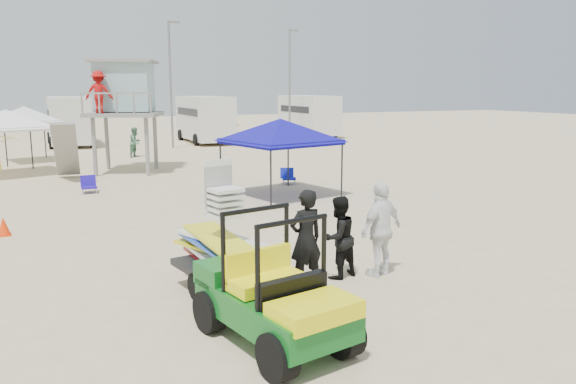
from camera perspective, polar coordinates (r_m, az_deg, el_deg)
name	(u,v)px	position (r m, az deg, el deg)	size (l,w,h in m)	color
ground	(327,284)	(11.20, 3.97, -9.31)	(140.00, 140.00, 0.00)	beige
utility_cart	(273,286)	(8.38, -1.54, -9.50)	(1.79, 2.81, 1.98)	#0E5A1A
surf_trailer	(225,247)	(10.48, -6.43, -5.56)	(1.73, 2.63, 2.22)	black
man_left	(306,239)	(10.74, 1.82, -4.79)	(0.70, 0.46, 1.92)	black
man_mid	(338,237)	(11.37, 5.13, -4.61)	(0.81, 0.63, 1.68)	black
man_right	(381,229)	(11.56, 9.44, -3.76)	(1.14, 0.48, 1.95)	white
lifeguard_tower	(121,91)	(26.72, -16.61, 9.79)	(3.95, 3.95, 4.94)	gray
canopy_blue	(280,123)	(19.75, -0.79, 7.05)	(3.91, 3.91, 3.16)	black
canopy_white_a	(5,113)	(27.55, -26.77, 7.19)	(4.04, 4.04, 3.30)	black
canopy_white_c	(24,109)	(32.41, -25.26, 7.63)	(3.57, 3.57, 3.30)	black
umbrella_b	(0,153)	(29.41, -27.25, 3.58)	(1.87, 1.91, 1.72)	yellow
cone_near	(4,226)	(16.41, -26.92, -3.13)	(0.34, 0.34, 0.50)	#FF3608
beach_chair_a	(89,184)	(21.94, -19.60, 0.73)	(0.54, 0.58, 0.64)	#200E9C
beach_chair_b	(220,181)	(21.63, -6.92, 1.13)	(0.67, 0.73, 0.64)	#0E379D
beach_chair_c	(288,176)	(22.65, 0.00, 1.63)	(0.69, 0.76, 0.64)	#0F1BAA
rv_mid_left	(69,119)	(40.89, -21.39, 6.95)	(2.65, 6.50, 3.25)	silver
rv_mid_right	(204,117)	(40.84, -8.49, 7.54)	(2.64, 7.00, 3.25)	silver
rv_far_right	(308,114)	(45.46, 2.08, 7.93)	(2.64, 6.60, 3.25)	silver
light_pole_left	(171,85)	(37.16, -11.83, 10.56)	(0.14, 0.14, 8.00)	slate
light_pole_right	(290,86)	(41.44, 0.16, 10.74)	(0.14, 0.14, 8.00)	slate
distant_beachgoers	(174,137)	(35.55, -11.53, 5.47)	(9.21, 8.18, 1.67)	#B6C048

